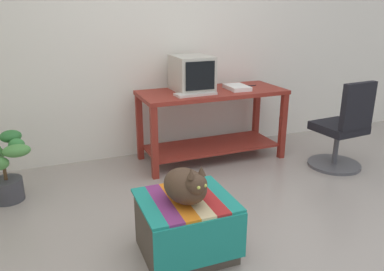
# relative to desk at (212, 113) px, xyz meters

# --- Properties ---
(ground_plane) EXTENTS (14.00, 14.00, 0.00)m
(ground_plane) POSITION_rel_desk_xyz_m (-0.46, -1.60, -0.50)
(ground_plane) COLOR #9E9389
(back_wall) EXTENTS (8.00, 0.10, 2.60)m
(back_wall) POSITION_rel_desk_xyz_m (-0.46, 0.45, 0.80)
(back_wall) COLOR silver
(back_wall) RESTS_ON ground_plane
(desk) EXTENTS (1.50, 0.64, 0.74)m
(desk) POSITION_rel_desk_xyz_m (0.00, 0.00, 0.00)
(desk) COLOR maroon
(desk) RESTS_ON ground_plane
(tv_monitor) EXTENTS (0.37, 0.44, 0.35)m
(tv_monitor) POSITION_rel_desk_xyz_m (-0.19, 0.07, 0.40)
(tv_monitor) COLOR #BCB7A8
(tv_monitor) RESTS_ON desk
(keyboard) EXTENTS (0.41, 0.18, 0.02)m
(keyboard) POSITION_rel_desk_xyz_m (-0.24, -0.14, 0.25)
(keyboard) COLOR beige
(keyboard) RESTS_ON desk
(book) EXTENTS (0.21, 0.30, 0.04)m
(book) POSITION_rel_desk_xyz_m (0.26, -0.04, 0.25)
(book) COLOR white
(book) RESTS_ON desk
(ottoman_with_blanket) EXTENTS (0.58, 0.54, 0.39)m
(ottoman_with_blanket) POSITION_rel_desk_xyz_m (-0.84, -1.47, -0.31)
(ottoman_with_blanket) COLOR #4C4238
(ottoman_with_blanket) RESTS_ON ground_plane
(cat) EXTENTS (0.34, 0.39, 0.27)m
(cat) POSITION_rel_desk_xyz_m (-0.85, -1.52, 0.00)
(cat) COLOR #473323
(cat) RESTS_ON ottoman_with_blanket
(potted_plant) EXTENTS (0.43, 0.37, 0.57)m
(potted_plant) POSITION_rel_desk_xyz_m (-1.96, -0.25, -0.21)
(potted_plant) COLOR #3D3D42
(potted_plant) RESTS_ON ground_plane
(office_chair) EXTENTS (0.52, 0.52, 0.89)m
(office_chair) POSITION_rel_desk_xyz_m (1.09, -0.71, -0.12)
(office_chair) COLOR #4C4C51
(office_chair) RESTS_ON ground_plane
(pen) EXTENTS (0.14, 0.01, 0.01)m
(pen) POSITION_rel_desk_xyz_m (0.47, 0.06, 0.24)
(pen) COLOR black
(pen) RESTS_ON desk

